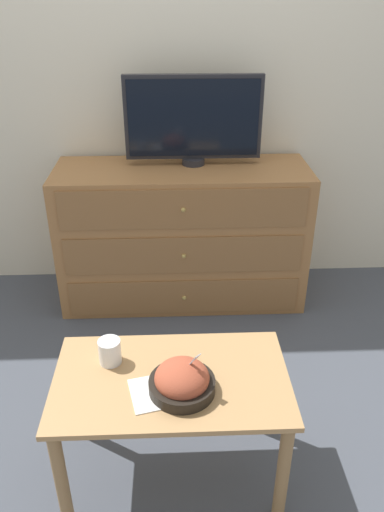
% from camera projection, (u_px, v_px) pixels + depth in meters
% --- Properties ---
extents(ground_plane, '(12.00, 12.00, 0.00)m').
position_uv_depth(ground_plane, '(172.00, 272.00, 3.24)').
color(ground_plane, '#474C56').
extents(wall_back, '(12.00, 0.05, 2.60)m').
position_uv_depth(wall_back, '(167.00, 58.00, 2.63)').
color(wall_back, silver).
rests_on(wall_back, ground_plane).
extents(dresser, '(1.36, 0.48, 0.79)m').
position_uv_depth(dresser, '(183.00, 236.00, 2.82)').
color(dresser, '#9E6B3D').
rests_on(dresser, ground_plane).
extents(tv, '(0.71, 0.12, 0.46)m').
position_uv_depth(tv, '(193.00, 119.00, 2.57)').
color(tv, '#232328').
rests_on(tv, dresser).
extents(coffee_table, '(0.80, 0.47, 0.48)m').
position_uv_depth(coffee_table, '(172.00, 397.00, 1.73)').
color(coffee_table, tan).
rests_on(coffee_table, ground_plane).
extents(takeout_bowl, '(0.22, 0.22, 0.16)m').
position_uv_depth(takeout_bowl, '(182.00, 381.00, 1.62)').
color(takeout_bowl, black).
rests_on(takeout_bowl, coffee_table).
extents(drink_cup, '(0.08, 0.08, 0.09)m').
position_uv_depth(drink_cup, '(110.00, 353.00, 1.74)').
color(drink_cup, white).
rests_on(drink_cup, coffee_table).
extents(napkin, '(0.19, 0.19, 0.00)m').
position_uv_depth(napkin, '(156.00, 392.00, 1.63)').
color(napkin, white).
rests_on(napkin, coffee_table).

